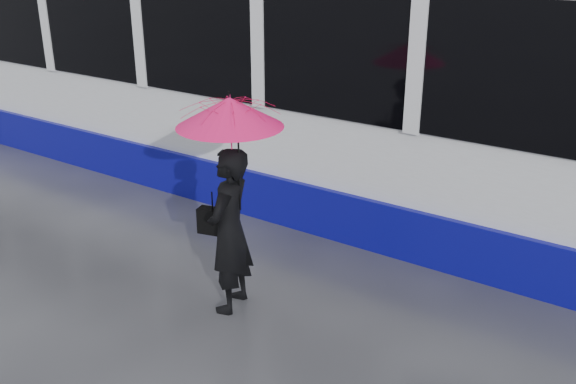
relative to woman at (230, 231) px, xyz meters
The scene contains 5 objects.
ground 1.03m from the woman, 77.33° to the left, with size 90.00×90.00×0.00m, color #2A2A30.
rails 3.21m from the woman, 87.49° to the left, with size 34.00×1.51×0.02m.
woman is the anchor object (origin of this frame).
umbrella 0.98m from the woman, ahead, with size 1.17×1.17×1.11m.
handbag 0.22m from the woman, behind, with size 0.31×0.19×0.43m.
Camera 1 is at (3.43, -4.82, 3.41)m, focal length 40.00 mm.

